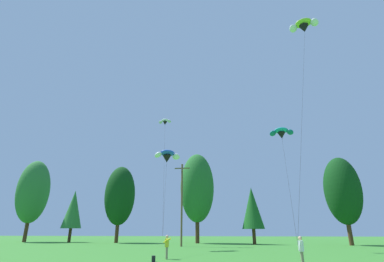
% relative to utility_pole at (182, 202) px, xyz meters
% --- Properties ---
extents(treeline_tree_a, '(5.99, 5.99, 15.50)m').
position_rel_utility_pole_xyz_m(treeline_tree_a, '(-31.88, 11.88, 3.48)').
color(treeline_tree_a, '#472D19').
rests_on(treeline_tree_a, ground_plane).
extents(treeline_tree_b, '(3.67, 3.67, 9.40)m').
position_rel_utility_pole_xyz_m(treeline_tree_b, '(-23.00, 12.03, -0.02)').
color(treeline_tree_b, '#472D19').
rests_on(treeline_tree_b, ground_plane).
extents(treeline_tree_c, '(5.44, 5.44, 13.48)m').
position_rel_utility_pole_xyz_m(treeline_tree_c, '(-13.32, 10.49, 2.26)').
color(treeline_tree_c, '#472D19').
rests_on(treeline_tree_c, ground_plane).
extents(treeline_tree_d, '(5.98, 5.98, 15.49)m').
position_rel_utility_pole_xyz_m(treeline_tree_d, '(0.98, 10.74, 3.48)').
color(treeline_tree_d, '#472D19').
rests_on(treeline_tree_d, ground_plane).
extents(treeline_tree_e, '(3.53, 3.53, 8.76)m').
position_rel_utility_pole_xyz_m(treeline_tree_e, '(10.27, 7.60, -0.42)').
color(treeline_tree_e, '#472D19').
rests_on(treeline_tree_e, ground_plane).
extents(treeline_tree_f, '(5.31, 5.31, 13.00)m').
position_rel_utility_pole_xyz_m(treeline_tree_f, '(23.97, 6.19, 1.96)').
color(treeline_tree_f, '#472D19').
rests_on(treeline_tree_f, ground_plane).
extents(utility_pole, '(2.20, 0.26, 11.27)m').
position_rel_utility_pole_xyz_m(utility_pole, '(0.00, 0.00, 0.00)').
color(utility_pole, brown).
rests_on(utility_pole, ground_plane).
extents(kite_flyer_near, '(0.54, 0.58, 1.69)m').
position_rel_utility_pole_xyz_m(kite_flyer_near, '(1.93, -18.07, -4.91)').
color(kite_flyer_near, gray).
rests_on(kite_flyer_near, ground_plane).
extents(kite_flyer_mid, '(0.42, 0.60, 1.69)m').
position_rel_utility_pole_xyz_m(kite_flyer_mid, '(10.86, -21.82, -4.92)').
color(kite_flyer_mid, gray).
rests_on(kite_flyer_mid, ground_plane).
extents(parafoil_kite_high_white, '(5.98, 20.31, 17.80)m').
position_rel_utility_pole_xyz_m(parafoil_kite_high_white, '(-3.23, 1.74, 12.91)').
color(parafoil_kite_high_white, white).
extents(parafoil_kite_mid_lime_white, '(7.18, 10.82, 24.28)m').
position_rel_utility_pole_xyz_m(parafoil_kite_mid_lime_white, '(16.20, -11.95, 18.71)').
color(parafoil_kite_mid_lime_white, '#93D633').
extents(parafoil_kite_far_blue_white, '(4.10, 12.82, 10.09)m').
position_rel_utility_pole_xyz_m(parafoil_kite_far_blue_white, '(-0.83, -6.60, 5.02)').
color(parafoil_kite_far_blue_white, blue).
extents(parafoil_kite_low_teal, '(4.00, 14.96, 12.60)m').
position_rel_utility_pole_xyz_m(parafoil_kite_low_teal, '(13.23, -7.37, 7.16)').
color(parafoil_kite_low_teal, teal).
extents(backpack, '(0.32, 0.38, 0.40)m').
position_rel_utility_pole_xyz_m(backpack, '(1.48, -20.18, -5.70)').
color(backpack, black).
rests_on(backpack, ground_plane).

